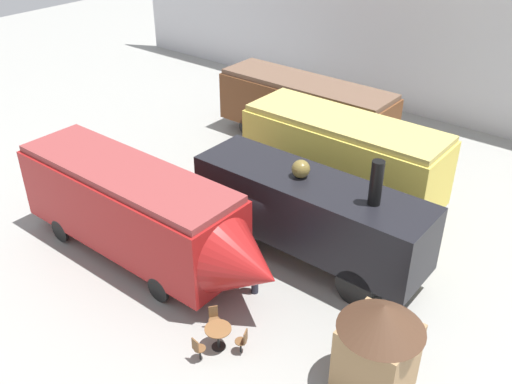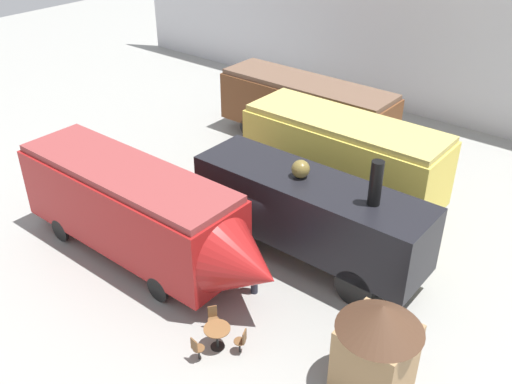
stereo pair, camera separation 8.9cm
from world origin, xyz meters
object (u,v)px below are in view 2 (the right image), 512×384
(cafe_table_near, at_px, (217,333))
(visitor_person, at_px, (254,273))
(streamlined_locomotive, at_px, (145,213))
(ticket_kiosk, at_px, (377,344))
(passenger_coach_vintage, at_px, (343,154))
(cafe_chair_0, at_px, (242,340))
(passenger_coach_wooden, at_px, (306,107))
(steam_locomotive, at_px, (309,210))

(cafe_table_near, distance_m, visitor_person, 2.74)
(streamlined_locomotive, relative_size, ticket_kiosk, 3.70)
(visitor_person, bearing_deg, passenger_coach_vintage, 97.69)
(passenger_coach_vintage, relative_size, cafe_chair_0, 9.65)
(passenger_coach_vintage, distance_m, streamlined_locomotive, 8.59)
(cafe_chair_0, height_order, visitor_person, visitor_person)
(cafe_table_near, relative_size, cafe_chair_0, 0.93)
(passenger_coach_wooden, distance_m, passenger_coach_vintage, 5.81)
(streamlined_locomotive, distance_m, visitor_person, 4.41)
(visitor_person, bearing_deg, passenger_coach_wooden, 116.63)
(steam_locomotive, relative_size, visitor_person, 5.72)
(cafe_table_near, xyz_separation_m, visitor_person, (-0.72, 2.63, 0.24))
(visitor_person, distance_m, ticket_kiosk, 5.25)
(steam_locomotive, bearing_deg, visitor_person, -95.94)
(steam_locomotive, relative_size, streamlined_locomotive, 0.79)
(passenger_coach_wooden, distance_m, cafe_chair_0, 14.80)
(passenger_coach_wooden, xyz_separation_m, ticket_kiosk, (10.45, -11.79, -0.29))
(passenger_coach_vintage, distance_m, ticket_kiosk, 10.06)
(passenger_coach_wooden, distance_m, steam_locomotive, 9.80)
(steam_locomotive, relative_size, cafe_table_near, 10.78)
(passenger_coach_vintage, xyz_separation_m, ticket_kiosk, (6.01, -8.04, -0.56))
(passenger_coach_wooden, height_order, steam_locomotive, steam_locomotive)
(streamlined_locomotive, bearing_deg, cafe_table_near, -18.70)
(visitor_person, relative_size, ticket_kiosk, 0.51)
(ticket_kiosk, bearing_deg, visitor_person, 168.13)
(passenger_coach_vintage, relative_size, ticket_kiosk, 2.80)
(passenger_coach_vintage, distance_m, cafe_table_near, 9.89)
(passenger_coach_wooden, relative_size, streamlined_locomotive, 0.82)
(cafe_chair_0, bearing_deg, visitor_person, -80.48)
(streamlined_locomotive, height_order, visitor_person, streamlined_locomotive)
(ticket_kiosk, bearing_deg, cafe_chair_0, -160.65)
(passenger_coach_vintage, xyz_separation_m, cafe_chair_0, (2.38, -9.32, -1.72))
(passenger_coach_vintage, height_order, cafe_chair_0, passenger_coach_vintage)
(passenger_coach_wooden, bearing_deg, cafe_chair_0, -62.45)
(passenger_coach_wooden, distance_m, streamlined_locomotive, 11.78)
(visitor_person, bearing_deg, steam_locomotive, 84.06)
(streamlined_locomotive, xyz_separation_m, visitor_person, (4.12, 0.99, -1.20))
(streamlined_locomotive, xyz_separation_m, cafe_chair_0, (5.56, -1.35, -1.51))
(steam_locomotive, bearing_deg, passenger_coach_wooden, 125.27)
(passenger_coach_wooden, height_order, cafe_table_near, passenger_coach_wooden)
(streamlined_locomotive, height_order, cafe_table_near, streamlined_locomotive)
(ticket_kiosk, bearing_deg, passenger_coach_vintage, 126.78)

